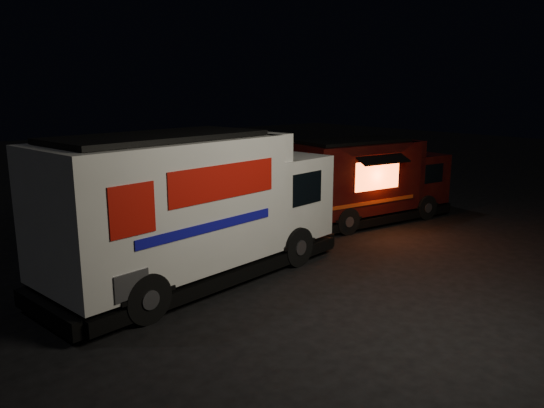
# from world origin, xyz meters

# --- Properties ---
(ground) EXTENTS (80.00, 80.00, 0.00)m
(ground) POSITION_xyz_m (0.00, 0.00, 0.00)
(ground) COLOR black
(ground) RESTS_ON ground
(white_truck) EXTENTS (7.94, 3.65, 3.47)m
(white_truck) POSITION_xyz_m (-1.38, 1.87, 1.73)
(white_truck) COLOR silver
(white_truck) RESTS_ON ground
(red_truck) EXTENTS (6.22, 2.92, 2.79)m
(red_truck) POSITION_xyz_m (6.00, 2.93, 1.40)
(red_truck) COLOR #380E0A
(red_truck) RESTS_ON ground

